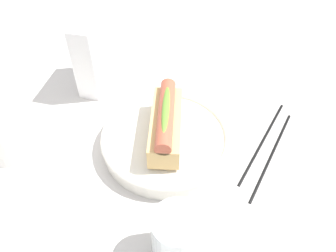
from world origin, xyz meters
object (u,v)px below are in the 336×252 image
at_px(serving_bowl, 168,140).
at_px(water_glass, 177,239).
at_px(paper_towel_roll, 0,118).
at_px(chopstick_far, 272,154).
at_px(napkin_box, 94,53).
at_px(hotdog_front, 168,123).
at_px(chopstick_near, 263,141).

height_order(serving_bowl, water_glass, water_glass).
distance_m(water_glass, paper_towel_roll, 0.35).
bearing_deg(paper_towel_roll, chopstick_far, -90.27).
distance_m(paper_towel_roll, chopstick_far, 0.47).
height_order(napkin_box, chopstick_far, napkin_box).
relative_size(water_glass, napkin_box, 0.60).
distance_m(hotdog_front, water_glass, 0.19).
xyz_separation_m(serving_bowl, hotdog_front, (0.00, 0.00, 0.04)).
relative_size(serving_bowl, paper_towel_roll, 1.68).
bearing_deg(water_glass, napkin_box, 26.13).
distance_m(napkin_box, chopstick_far, 0.39).
xyz_separation_m(serving_bowl, chopstick_near, (0.02, -0.17, -0.02)).
xyz_separation_m(hotdog_front, napkin_box, (0.17, 0.16, 0.01)).
distance_m(water_glass, chopstick_far, 0.24).
xyz_separation_m(chopstick_near, chopstick_far, (-0.03, -0.01, 0.00)).
bearing_deg(hotdog_front, paper_towel_roll, 91.61).
xyz_separation_m(paper_towel_roll, chopstick_near, (0.03, -0.45, -0.06)).
bearing_deg(chopstick_near, chopstick_far, -130.53).
distance_m(water_glass, chopstick_near, 0.26).
relative_size(napkin_box, chopstick_far, 0.68).
relative_size(paper_towel_roll, napkin_box, 0.89).
relative_size(serving_bowl, chopstick_far, 1.02).
bearing_deg(hotdog_front, chopstick_near, -83.27).
distance_m(hotdog_front, napkin_box, 0.23).
xyz_separation_m(paper_towel_roll, napkin_box, (0.18, -0.12, 0.01)).
xyz_separation_m(water_glass, napkin_box, (0.36, 0.18, 0.04)).
bearing_deg(napkin_box, water_glass, -143.14).
xyz_separation_m(hotdog_front, paper_towel_roll, (-0.01, 0.28, 0.00)).
relative_size(serving_bowl, water_glass, 2.50).
bearing_deg(chopstick_near, paper_towel_roll, 121.22).
bearing_deg(chopstick_far, water_glass, 164.89).
height_order(chopstick_near, chopstick_far, same).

